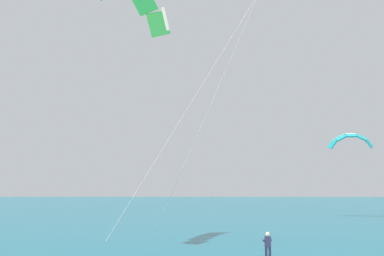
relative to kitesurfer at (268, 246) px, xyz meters
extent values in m
cube|color=#146075|center=(4.97, 57.43, -0.84)|extent=(200.00, 120.00, 0.20)
cylinder|color=#191E38|center=(-0.10, -0.01, -0.52)|extent=(0.14, 0.14, 0.84)
cylinder|color=#191E38|center=(0.10, -0.02, -0.52)|extent=(0.14, 0.14, 0.84)
cube|color=#191E38|center=(0.00, -0.02, 0.20)|extent=(0.35, 0.22, 0.60)
sphere|color=beige|center=(0.00, -0.02, 0.64)|extent=(0.22, 0.22, 0.22)
cylinder|color=#191E38|center=(-0.17, 0.15, 0.25)|extent=(0.12, 0.51, 0.22)
cylinder|color=#191E38|center=(0.19, 0.13, 0.25)|extent=(0.12, 0.51, 0.22)
cylinder|color=black|center=(0.02, 0.36, 0.25)|extent=(0.55, 0.06, 0.04)
cube|color=#3F3F42|center=(0.01, 0.10, -0.02)|extent=(0.12, 0.09, 0.10)
cube|color=green|center=(-6.85, 5.84, 15.20)|extent=(1.75, 1.17, 1.85)
cube|color=white|center=(-6.31, 5.65, 15.50)|extent=(0.55, 1.04, 1.49)
cube|color=green|center=(-7.75, 4.66, 16.35)|extent=(1.89, 1.80, 1.46)
cylinder|color=#B2B2B7|center=(-3.44, 3.10, 7.73)|extent=(6.86, 5.50, 14.95)
cylinder|color=#B2B2B7|center=(-4.52, 0.04, 7.73)|extent=(9.01, 0.66, 14.95)
cube|color=teal|center=(12.70, 29.03, 8.34)|extent=(0.99, 1.07, 1.30)
cube|color=white|center=(12.77, 29.39, 8.58)|extent=(0.75, 0.29, 1.01)
cube|color=teal|center=(13.58, 28.49, 9.09)|extent=(1.15, 1.12, 1.05)
cube|color=white|center=(13.64, 28.85, 9.33)|extent=(1.04, 0.35, 0.66)
cube|color=teal|center=(14.77, 28.14, 9.36)|extent=(1.32, 1.12, 0.57)
cube|color=white|center=(14.83, 28.49, 9.59)|extent=(1.14, 0.38, 0.17)
cube|color=teal|center=(16.00, 28.05, 9.09)|extent=(1.43, 1.07, 1.05)
cube|color=white|center=(16.07, 28.41, 9.33)|extent=(1.07, 0.36, 0.66)
cube|color=teal|center=(17.01, 28.26, 8.34)|extent=(1.27, 0.99, 1.30)
cube|color=white|center=(17.07, 28.62, 8.58)|extent=(0.78, 0.30, 1.01)
camera|label=1|loc=(-3.68, -24.45, 3.39)|focal=39.89mm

